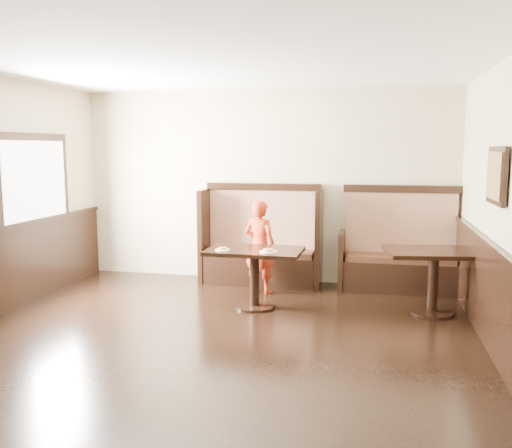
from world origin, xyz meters
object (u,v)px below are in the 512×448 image
(table_neighbor, at_px, (434,266))
(booth_main, at_px, (262,247))
(child, at_px, (260,247))
(booth_neighbor, at_px, (399,256))
(table_main, at_px, (255,263))

(table_neighbor, bearing_deg, booth_main, 146.29)
(booth_main, xyz_separation_m, child, (0.09, -0.55, 0.11))
(booth_main, height_order, booth_neighbor, same)
(table_main, bearing_deg, booth_main, 99.25)
(booth_neighbor, xyz_separation_m, table_main, (-1.78, -1.25, 0.08))
(booth_neighbor, height_order, child, booth_neighbor)
(table_main, distance_m, child, 0.71)
(table_neighbor, relative_size, child, 0.95)
(booth_neighbor, height_order, table_neighbor, booth_neighbor)
(booth_neighbor, bearing_deg, booth_main, 179.95)
(booth_neighbor, bearing_deg, table_main, -144.84)
(booth_main, height_order, table_neighbor, booth_main)
(table_neighbor, bearing_deg, child, 158.21)
(booth_main, xyz_separation_m, table_neighbor, (2.29, -1.05, 0.05))
(booth_neighbor, relative_size, child, 1.30)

